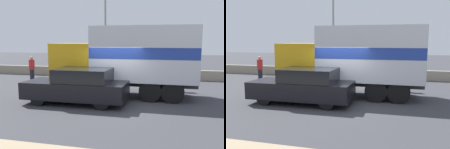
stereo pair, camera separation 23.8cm
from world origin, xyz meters
The scene contains 6 objects.
ground_plane centered at (0.00, 0.00, 0.00)m, with size 80.00×80.00×0.00m, color #38383D.
stone_wall_backdrop centered at (0.00, 7.86, 0.36)m, with size 60.00×0.35×0.71m.
street_lamp centered at (-2.20, 7.03, 4.49)m, with size 0.56×0.28×7.86m.
box_truck centered at (0.45, 1.87, 1.95)m, with size 7.13×2.43×3.48m.
car_hatchback centered at (-1.52, -0.17, 0.78)m, with size 4.58×1.84×1.58m.
pedestrian centered at (-6.76, 4.65, 0.90)m, with size 0.38×0.38×1.74m.
Camera 1 is at (2.57, -10.43, 2.82)m, focal length 40.00 mm.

